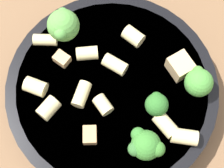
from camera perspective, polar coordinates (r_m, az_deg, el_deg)
name	(u,v)px	position (r m, az deg, el deg)	size (l,w,h in m)	color
ground_plane	(112,96)	(0.46, 0.00, -1.87)	(2.00, 2.00, 0.00)	brown
pasta_bowl	(112,91)	(0.44, 0.00, -1.06)	(0.25, 0.25, 0.04)	black
broccoli_floret_0	(198,82)	(0.42, 13.03, 0.27)	(0.03, 0.03, 0.04)	#93B766
broccoli_floret_1	(157,104)	(0.41, 6.82, -2.98)	(0.03, 0.03, 0.03)	#84AD60
broccoli_floret_2	(63,26)	(0.43, -7.45, 8.83)	(0.04, 0.04, 0.05)	#93B766
broccoli_floret_3	(146,145)	(0.39, 5.13, -9.25)	(0.04, 0.03, 0.04)	#93B766
rigatoni_0	(87,53)	(0.44, -3.81, 4.70)	(0.02, 0.02, 0.02)	beige
rigatoni_1	(35,87)	(0.43, -11.59, -0.41)	(0.02, 0.02, 0.02)	beige
rigatoni_2	(82,94)	(0.42, -4.66, -1.58)	(0.01, 0.01, 0.03)	beige
rigatoni_3	(184,137)	(0.41, 10.96, -7.89)	(0.02, 0.02, 0.03)	beige
rigatoni_4	(49,108)	(0.42, -9.65, -3.65)	(0.02, 0.02, 0.02)	beige
rigatoni_5	(115,64)	(0.43, 0.46, 3.00)	(0.02, 0.02, 0.03)	beige
rigatoni_6	(45,40)	(0.45, -10.13, 6.64)	(0.01, 0.01, 0.03)	beige
rigatoni_7	(132,36)	(0.45, 3.06, 7.35)	(0.02, 0.02, 0.02)	beige
rigatoni_8	(166,125)	(0.41, 8.17, -6.16)	(0.02, 0.02, 0.03)	beige
rigatoni_9	(99,103)	(0.42, -1.97, -2.94)	(0.02, 0.02, 0.02)	beige
chicken_chunk_0	(62,59)	(0.44, -7.64, 3.83)	(0.02, 0.01, 0.01)	tan
chicken_chunk_1	(180,66)	(0.43, 10.35, 2.70)	(0.03, 0.02, 0.02)	tan
chicken_chunk_2	(92,136)	(0.41, -3.02, -7.94)	(0.02, 0.01, 0.01)	tan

